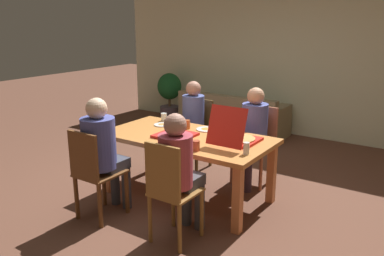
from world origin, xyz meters
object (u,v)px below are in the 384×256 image
at_px(chair_1, 170,189).
at_px(person_0, 102,147).
at_px(potted_plant, 170,94).
at_px(couch, 233,119).
at_px(dining_table, 187,143).
at_px(chair_3, 257,141).
at_px(person_1, 179,166).
at_px(chair_0, 94,173).
at_px(person_3, 252,129).
at_px(plate_0, 163,124).
at_px(drinking_glass_1, 196,146).
at_px(person_2, 191,119).
at_px(drinking_glass_3, 246,148).
at_px(pizza_box_1, 175,135).
at_px(chair_2, 197,131).
at_px(drinking_glass_0, 164,117).
at_px(pizza_box_0, 236,138).
at_px(drinking_glass_2, 187,124).
at_px(plate_1, 207,129).

bearing_deg(chair_1, person_0, 174.96).
bearing_deg(potted_plant, couch, -5.09).
relative_size(dining_table, chair_3, 2.01).
bearing_deg(person_1, chair_0, -167.58).
height_order(chair_0, person_3, person_3).
xyz_separation_m(chair_1, plate_0, (-0.95, 1.12, 0.20)).
xyz_separation_m(drinking_glass_1, couch, (-1.20, 3.02, -0.52)).
bearing_deg(person_2, chair_1, -61.56).
xyz_separation_m(person_0, chair_1, (0.91, -0.08, -0.20)).
bearing_deg(person_1, drinking_glass_3, 55.37).
distance_m(person_3, drinking_glass_3, 1.04).
distance_m(pizza_box_1, couch, 2.88).
relative_size(chair_1, drinking_glass_1, 9.46).
bearing_deg(chair_0, chair_2, 90.00).
xyz_separation_m(drinking_glass_0, drinking_glass_3, (1.46, -0.59, 0.01)).
height_order(person_1, couch, person_1).
height_order(person_2, couch, person_2).
height_order(chair_1, pizza_box_0, pizza_box_0).
bearing_deg(drinking_glass_3, dining_table, 166.45).
distance_m(pizza_box_1, drinking_glass_3, 0.93).
bearing_deg(drinking_glass_3, chair_2, 139.47).
bearing_deg(pizza_box_1, drinking_glass_2, 102.54).
height_order(chair_0, drinking_glass_0, chair_0).
xyz_separation_m(drinking_glass_3, potted_plant, (-3.17, 2.97, -0.25)).
relative_size(person_0, person_3, 1.04).
bearing_deg(person_1, pizza_box_1, 128.57).
bearing_deg(drinking_glass_2, plate_0, -173.41).
height_order(person_1, drinking_glass_3, person_1).
height_order(chair_3, potted_plant, potted_plant).
xyz_separation_m(dining_table, chair_0, (-0.47, -0.97, -0.14)).
height_order(person_3, potted_plant, person_3).
bearing_deg(drinking_glass_3, person_1, -124.63).
height_order(chair_2, pizza_box_0, pizza_box_0).
height_order(person_2, pizza_box_0, person_2).
relative_size(person_1, drinking_glass_2, 11.59).
height_order(chair_1, plate_0, chair_1).
xyz_separation_m(chair_1, potted_plant, (-2.78, 3.69, 0.00)).
bearing_deg(plate_1, person_2, 139.89).
bearing_deg(person_0, plate_1, 65.77).
height_order(person_2, plate_1, person_2).
xyz_separation_m(plate_1, drinking_glass_0, (-0.68, 0.06, 0.04)).
bearing_deg(plate_1, pizza_box_1, -108.76).
height_order(person_0, drinking_glass_2, person_0).
distance_m(plate_1, potted_plant, 3.42).
relative_size(person_0, chair_3, 1.33).
relative_size(pizza_box_1, plate_0, 1.87).
relative_size(person_2, pizza_box_0, 2.24).
xyz_separation_m(chair_2, potted_plant, (-1.87, 1.86, 0.04)).
bearing_deg(person_2, drinking_glass_1, -53.81).
distance_m(drinking_glass_2, drinking_glass_3, 1.10).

